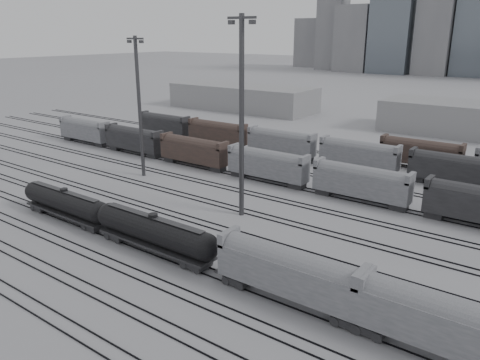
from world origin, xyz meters
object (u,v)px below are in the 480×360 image
Objects in this scene: hopper_car_a at (290,271)px; light_mast_c at (242,114)px; hopper_car_b at (451,324)px; tank_car_b at (154,231)px; tank_car_a at (65,202)px.

light_mast_c is at bearing 137.40° from hopper_car_a.
light_mast_c is at bearing 153.37° from hopper_car_b.
light_mast_c is at bearing 85.49° from tank_car_b.
hopper_car_a reaches higher than tank_car_a.
hopper_car_a is 0.99× the size of hopper_car_b.
light_mast_c reaches higher than tank_car_a.
hopper_car_b is (49.98, 0.00, 0.90)m from tank_car_a.
hopper_car_b reaches higher than hopper_car_a.
hopper_car_b reaches higher than tank_car_b.
tank_car_b is at bearing 180.00° from hopper_car_a.
tank_car_b is 32.61m from hopper_car_b.
hopper_car_a is at bearing 0.00° from tank_car_b.
hopper_car_b is at bearing 0.00° from tank_car_b.
tank_car_a is 0.93× the size of tank_car_b.
tank_car_b is 1.23× the size of hopper_car_a.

